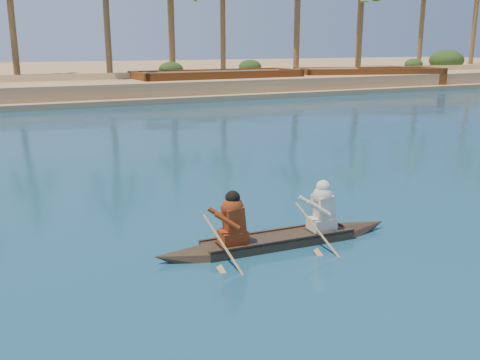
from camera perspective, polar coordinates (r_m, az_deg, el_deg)
name	(u,v)px	position (r m, az deg, el deg)	size (l,w,h in m)	color
ground	(455,171)	(17.69, 21.94, 0.88)	(160.00, 160.00, 0.00)	navy
sandy_embankment	(108,76)	(59.80, -13.89, 10.74)	(150.00, 51.00, 1.50)	tan
shrub_cluster	(150,77)	(44.90, -9.54, 10.78)	(100.00, 6.00, 2.40)	#253A15
canoe	(279,232)	(10.40, 4.16, -5.53)	(5.00, 0.90, 1.37)	#37291E
barge_mid	(218,84)	(42.12, -2.33, 10.14)	(13.15, 4.70, 2.17)	#642F15
barge_right	(368,80)	(49.26, 13.54, 10.34)	(13.28, 7.40, 2.10)	#642F15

